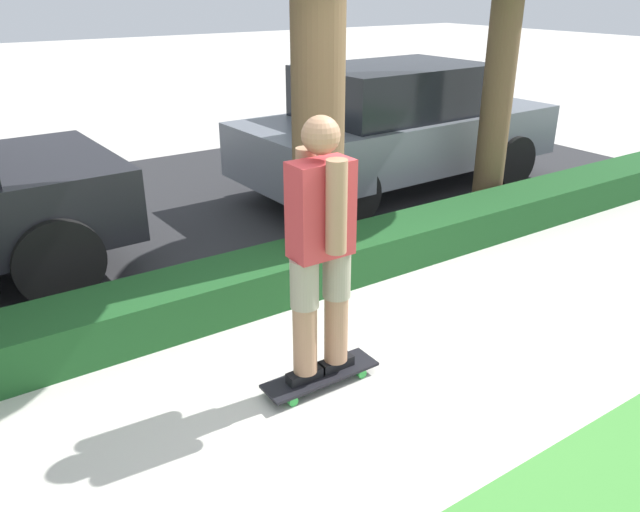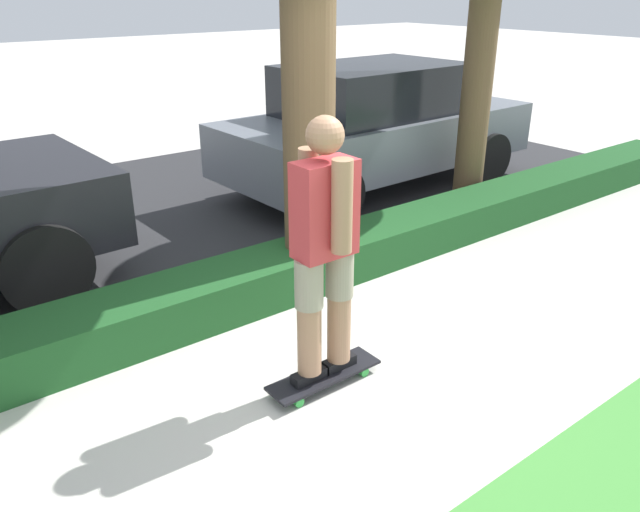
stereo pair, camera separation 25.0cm
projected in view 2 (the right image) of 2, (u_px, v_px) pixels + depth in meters
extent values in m
plane|color=beige|center=(390.00, 386.00, 4.24)|extent=(60.00, 60.00, 0.00)
cube|color=#2D2D30|center=(142.00, 217.00, 7.29)|extent=(13.64, 5.00, 0.01)
cube|color=#1E5123|center=(261.00, 279.00, 5.33)|extent=(13.64, 0.60, 0.38)
cube|color=black|center=(324.00, 375.00, 4.23)|extent=(0.82, 0.24, 0.02)
cylinder|color=green|center=(364.00, 372.00, 4.34)|extent=(0.07, 0.04, 0.07)
cylinder|color=green|center=(347.00, 360.00, 4.47)|extent=(0.07, 0.04, 0.07)
cylinder|color=green|center=(299.00, 402.00, 4.02)|extent=(0.07, 0.04, 0.07)
cylinder|color=green|center=(283.00, 389.00, 4.15)|extent=(0.07, 0.04, 0.07)
cube|color=black|center=(310.00, 376.00, 4.14)|extent=(0.26, 0.09, 0.07)
cylinder|color=#A37556|center=(309.00, 318.00, 3.96)|extent=(0.16, 0.16, 0.81)
cylinder|color=gray|center=(309.00, 283.00, 3.87)|extent=(0.18, 0.18, 0.32)
cube|color=black|center=(338.00, 363.00, 4.28)|extent=(0.26, 0.09, 0.07)
cylinder|color=#A37556|center=(339.00, 306.00, 4.10)|extent=(0.16, 0.16, 0.81)
cylinder|color=gray|center=(340.00, 273.00, 4.00)|extent=(0.18, 0.18, 0.32)
cube|color=#C6383D|center=(325.00, 209.00, 3.75)|extent=(0.39, 0.21, 0.60)
cylinder|color=#A37556|center=(342.00, 207.00, 3.61)|extent=(0.13, 0.13, 0.56)
cylinder|color=#A37556|center=(309.00, 193.00, 3.84)|extent=(0.13, 0.13, 0.56)
sphere|color=#A37556|center=(325.00, 135.00, 3.57)|extent=(0.23, 0.23, 0.23)
cylinder|color=brown|center=(309.00, 108.00, 5.06)|extent=(0.44, 0.44, 3.16)
cylinder|color=brown|center=(477.00, 88.00, 7.10)|extent=(0.35, 0.35, 2.82)
cylinder|color=black|center=(45.00, 267.00, 5.10)|extent=(0.76, 0.23, 0.76)
cube|color=slate|center=(378.00, 137.00, 8.14)|extent=(4.34, 1.84, 0.65)
cube|color=black|center=(373.00, 89.00, 7.81)|extent=(2.28, 1.57, 0.61)
cylinder|color=black|center=(489.00, 158.00, 8.44)|extent=(0.68, 0.20, 0.68)
cylinder|color=black|center=(407.00, 137.00, 9.58)|extent=(0.68, 0.20, 0.68)
cylinder|color=black|center=(337.00, 195.00, 6.96)|extent=(0.68, 0.20, 0.68)
cylinder|color=black|center=(261.00, 165.00, 8.09)|extent=(0.68, 0.20, 0.68)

